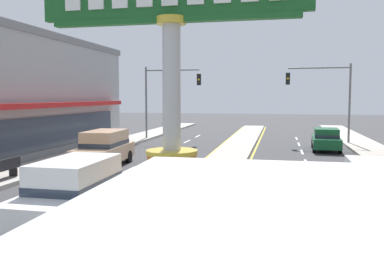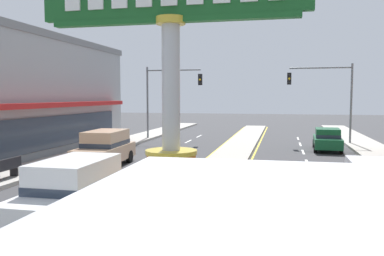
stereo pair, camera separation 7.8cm
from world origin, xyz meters
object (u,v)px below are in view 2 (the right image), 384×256
object	(u,v)px
sedan_near_left_lane	(372,181)
sedan_near_right_lane	(327,139)
district_sign	(171,103)
traffic_light_right_side	(327,89)
traffic_light_left_side	(167,90)
suv_far_right_lane	(105,148)
street_bench	(6,168)
suv_mid_left_lane	(74,191)

from	to	relation	value
sedan_near_left_lane	sedan_near_right_lane	bearing A→B (deg)	90.01
district_sign	traffic_light_right_side	xyz separation A→B (m)	(6.40, 21.45, 0.71)
traffic_light_left_side	traffic_light_right_side	bearing A→B (deg)	-0.54
traffic_light_left_side	sedan_near_left_lane	xyz separation A→B (m)	(12.52, -17.62, -3.46)
district_sign	suv_far_right_lane	bearing A→B (deg)	124.89
district_sign	sedan_near_right_lane	bearing A→B (deg)	71.07
district_sign	sedan_near_right_lane	size ratio (longest dim) A/B	1.73
traffic_light_right_side	suv_far_right_lane	bearing A→B (deg)	-134.68
traffic_light_right_side	sedan_near_right_lane	world-z (taller)	traffic_light_right_side
sedan_near_right_lane	street_bench	size ratio (longest dim) A/B	2.74
suv_mid_left_lane	sedan_near_right_lane	bearing A→B (deg)	63.89
suv_mid_left_lane	street_bench	bearing A→B (deg)	142.19
traffic_light_right_side	suv_mid_left_lane	size ratio (longest dim) A/B	1.34
district_sign	traffic_light_left_side	xyz separation A→B (m)	(-6.40, 21.57, 0.71)
sedan_near_right_lane	sedan_near_left_lane	size ratio (longest dim) A/B	1.01
suv_mid_left_lane	district_sign	bearing A→B (deg)	8.12
sedan_near_left_lane	suv_mid_left_lane	distance (m)	9.94
traffic_light_right_side	suv_mid_left_lane	xyz separation A→B (m)	(-9.22, -21.85, -3.26)
traffic_light_left_side	traffic_light_right_side	xyz separation A→B (m)	(12.81, -0.12, 0.00)
sedan_near_left_lane	street_bench	distance (m)	14.62
traffic_light_left_side	suv_far_right_lane	size ratio (longest dim) A/B	1.32
suv_far_right_lane	street_bench	bearing A→B (deg)	-116.51
sedan_near_right_lane	traffic_light_left_side	bearing A→B (deg)	163.38
sedan_near_right_lane	street_bench	world-z (taller)	sedan_near_right_lane
traffic_light_left_side	sedan_near_left_lane	world-z (taller)	traffic_light_left_side
suv_far_right_lane	street_bench	size ratio (longest dim) A/B	2.92
district_sign	traffic_light_left_side	world-z (taller)	district_sign
traffic_light_left_side	street_bench	size ratio (longest dim) A/B	3.87
traffic_light_right_side	sedan_near_right_lane	xyz separation A→B (m)	(-0.29, -3.62, -3.46)
district_sign	street_bench	xyz separation A→B (m)	(-8.50, 4.01, -2.89)
district_sign	street_bench	bearing A→B (deg)	154.77
sedan_near_left_lane	street_bench	world-z (taller)	sedan_near_left_lane
sedan_near_left_lane	district_sign	bearing A→B (deg)	-147.19
suv_far_right_lane	sedan_near_left_lane	world-z (taller)	suv_far_right_lane
district_sign	suv_mid_left_lane	world-z (taller)	district_sign
district_sign	street_bench	distance (m)	9.83
traffic_light_right_side	suv_mid_left_lane	world-z (taller)	traffic_light_right_side
traffic_light_left_side	street_bench	bearing A→B (deg)	-96.81
traffic_light_right_side	street_bench	distance (m)	23.22
district_sign	suv_far_right_lane	xyz separation A→B (m)	(-6.12, 8.78, -2.55)
sedan_near_left_lane	suv_mid_left_lane	size ratio (longest dim) A/B	0.94
traffic_light_left_side	suv_mid_left_lane	xyz separation A→B (m)	(3.58, -21.97, -3.26)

